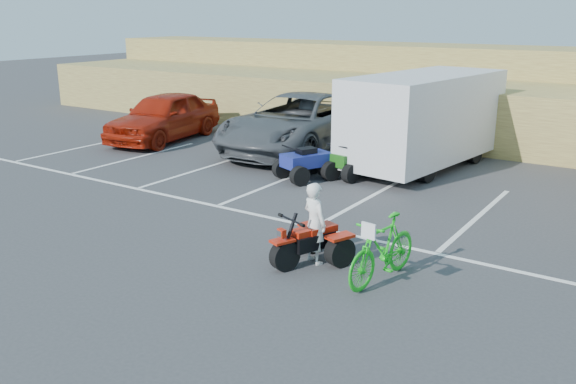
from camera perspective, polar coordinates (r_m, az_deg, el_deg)
The scene contains 11 objects.
ground at distance 11.16m, azimuth -3.95°, elevation -6.78°, with size 100.00×100.00×0.00m, color #38383B.
parking_stripes at distance 14.03m, azimuth 9.04°, elevation -2.02°, with size 28.00×5.16×0.01m.
grass_embankment at distance 24.59m, azimuth 18.67°, elevation 8.60°, with size 40.00×8.50×3.10m.
red_trike_atv at distance 11.17m, azimuth 1.84°, elevation -6.72°, with size 1.10×1.46×0.95m, color #B41C0A, non-canonical shape.
rider at distance 10.98m, azimuth 2.50°, elevation -2.92°, with size 0.55×0.36×1.51m, color white.
green_dirt_bike at distance 10.40m, azimuth 8.84°, elevation -5.31°, with size 0.54×1.90×1.14m, color #14BF19.
grey_pickup at distance 20.18m, azimuth 0.97°, elevation 6.50°, with size 3.08×6.68×1.86m, color #464A4E.
red_car at distance 22.35m, azimuth -11.55°, elevation 6.96°, with size 2.03×5.04×1.72m, color #9C1A08.
cargo_trailer at distance 18.29m, azimuth 12.62°, elevation 6.82°, with size 3.11×6.09×2.72m.
quad_atv_blue at distance 16.76m, azimuth 1.71°, elevation 1.20°, with size 1.13×1.51×0.99m, color navy, non-canonical shape.
quad_atv_green at distance 17.12m, azimuth 5.83°, elevation 1.45°, with size 1.12×1.50×0.98m, color #1A5814, non-canonical shape.
Camera 1 is at (6.29, -8.11, 4.37)m, focal length 38.00 mm.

